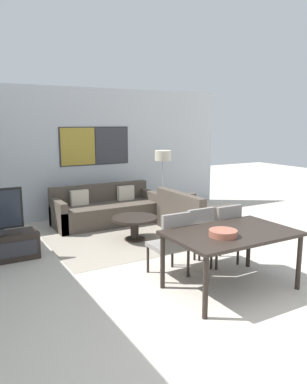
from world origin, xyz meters
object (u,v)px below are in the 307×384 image
dining_table (231,237)px  dining_chair_left (171,241)px  dining_chair_centre (195,235)px  sofa_main (105,210)px  fruit_bowl (223,233)px  sofa_side (192,218)px  dining_chair_right (223,232)px  floor_lamp (163,160)px  coffee_table (135,223)px

dining_table → dining_chair_left: dining_chair_left is taller
dining_chair_left → dining_chair_centre: same height
dining_table → dining_chair_centre: dining_chair_centre is taller
sofa_main → fruit_bowl: fruit_bowl is taller
sofa_side → dining_table: 2.54m
sofa_side → dining_chair_left: size_ratio=1.57×
sofa_main → dining_chair_right: size_ratio=2.39×
sofa_main → floor_lamp: 1.66m
dining_chair_centre → dining_chair_right: same height
dining_chair_centre → dining_table: bearing=-90.0°
dining_chair_left → dining_chair_right: size_ratio=1.00×
sofa_side → dining_table: bearing=155.3°
dining_table → floor_lamp: floor_lamp is taller
floor_lamp → sofa_main: bearing=176.1°
coffee_table → fruit_bowl: fruit_bowl is taller
sofa_main → sofa_side: bearing=-50.0°
dining_chair_centre → fruit_bowl: 0.91m
dining_chair_right → dining_chair_left: bearing=-179.7°
sofa_side → dining_table: size_ratio=0.91×
coffee_table → dining_chair_right: (0.58, -1.68, 0.19)m
fruit_bowl → floor_lamp: floor_lamp is taller
sofa_side → dining_chair_right: dining_chair_right is taller
coffee_table → dining_chair_centre: bearing=-85.1°
dining_chair_left → dining_chair_centre: (0.44, 0.07, 0.00)m
sofa_main → dining_chair_right: 3.08m
coffee_table → dining_chair_right: bearing=-70.9°
dining_table → dining_chair_left: (-0.44, 0.68, -0.17)m
sofa_side → dining_chair_right: (-0.61, -1.60, 0.23)m
dining_chair_right → fruit_bowl: (-0.66, -0.78, 0.28)m
coffee_table → dining_table: (0.14, -2.36, 0.36)m
sofa_main → dining_chair_left: bearing=-95.8°
sofa_main → fruit_bowl: size_ratio=6.44×
coffee_table → dining_chair_right: 1.79m
sofa_main → dining_chair_centre: (0.14, -2.95, 0.23)m
sofa_side → dining_chair_centre: 1.88m
dining_chair_left → coffee_table: bearing=79.7°
fruit_bowl → dining_chair_left: bearing=106.2°
coffee_table → floor_lamp: bearing=43.0°
dining_chair_centre → fruit_bowl: (-0.22, -0.84, 0.28)m
coffee_table → fruit_bowl: size_ratio=2.41×
coffee_table → floor_lamp: floor_lamp is taller
dining_chair_right → floor_lamp: 3.11m
dining_table → dining_chair_left: size_ratio=1.73×
fruit_bowl → dining_chair_centre: bearing=75.3°
sofa_side → dining_chair_left: dining_chair_left is taller
sofa_main → dining_chair_centre: bearing=-87.3°
dining_chair_left → dining_chair_right: bearing=0.3°
sofa_main → dining_chair_left: (-0.31, -3.02, 0.23)m
dining_table → dining_chair_right: bearing=56.9°
fruit_bowl → sofa_main: bearing=88.8°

